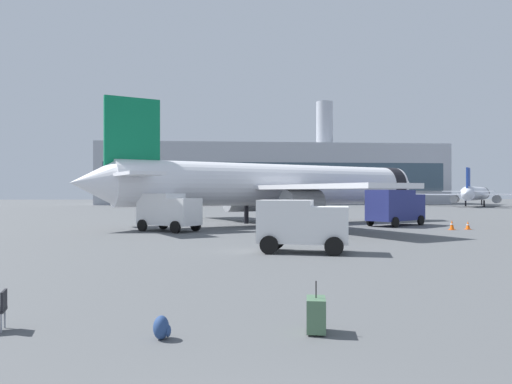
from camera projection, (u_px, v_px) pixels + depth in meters
airplane_at_gate at (275, 185)px, 44.34m from camera, size 33.89×31.14×10.50m
airplane_taxiing at (476, 194)px, 101.43m from camera, size 21.08×22.93×7.80m
service_truck at (168, 210)px, 36.60m from camera, size 5.15×4.66×2.90m
fuel_truck at (395, 206)px, 42.62m from camera, size 6.23×5.53×3.20m
cargo_van at (302, 223)px, 23.67m from camera, size 4.78×3.32×2.60m
safety_cone_near at (452, 225)px, 37.92m from camera, size 0.44×0.44×0.80m
safety_cone_mid at (468, 225)px, 38.35m from camera, size 0.44×0.44×0.67m
rolling_suitcase at (316, 314)px, 10.12m from camera, size 0.51×0.70×1.10m
traveller_backpack at (162, 328)px, 9.68m from camera, size 0.36×0.40×0.48m
terminal_building at (273, 175)px, 125.88m from camera, size 86.60×22.85×27.07m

